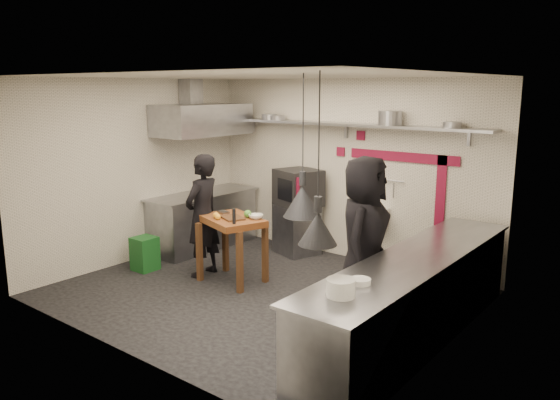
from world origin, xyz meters
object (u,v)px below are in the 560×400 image
Objects in this scene: chef_left at (203,216)px; oven_stand at (297,229)px; combi_oven at (298,188)px; prep_table at (232,250)px; green_bin at (145,254)px; chef_right at (364,238)px.

oven_stand is at bearing 158.00° from chef_left.
prep_table is (0.08, -1.64, -0.63)m from combi_oven.
prep_table is at bearing 18.36° from green_bin.
chef_right reaches higher than oven_stand.
green_bin is at bearing -73.27° from chef_left.
chef_right reaches higher than prep_table.
oven_stand is at bearing 112.21° from prep_table.
combi_oven reaches higher than prep_table.
green_bin is (-1.27, -2.07, -0.15)m from oven_stand.
prep_table is at bearing 78.42° from chef_right.
combi_oven is at bearing 58.64° from green_bin.
green_bin is 0.28× the size of chef_left.
chef_right is at bearing 85.95° from chef_left.
oven_stand is 0.69m from combi_oven.
chef_right is (2.51, 0.17, 0.08)m from chef_left.
combi_oven is 0.37× the size of chef_left.
green_bin is 3.47m from chef_right.
oven_stand is 1.24× the size of combi_oven.
prep_table is 0.52× the size of chef_left.
chef_left reaches higher than green_bin.
chef_left is (-0.51, -0.06, 0.42)m from prep_table.
chef_left is 2.51m from chef_right.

